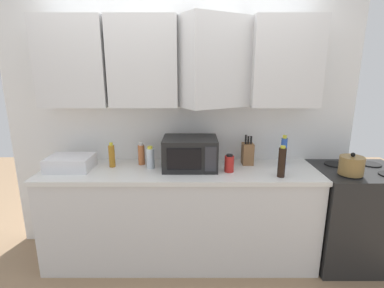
{
  "coord_description": "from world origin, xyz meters",
  "views": [
    {
      "loc": [
        0.11,
        -2.78,
        1.77
      ],
      "look_at": [
        0.12,
        -0.25,
        1.12
      ],
      "focal_mm": 27.3,
      "sensor_mm": 36.0,
      "label": 1
    }
  ],
  "objects_px": {
    "dish_rack": "(70,163)",
    "bottle_spice_jar": "(141,154)",
    "stove_range": "(353,215)",
    "bottle_blue_cleaner": "(283,151)",
    "kettle": "(350,165)",
    "bottle_red_sauce": "(228,163)",
    "bottle_amber_vinegar": "(111,156)",
    "bottle_soy_dark": "(281,162)",
    "knife_block": "(247,153)",
    "bottle_clear_tall": "(150,158)",
    "microwave": "(189,153)"
  },
  "relations": [
    {
      "from": "dish_rack",
      "to": "bottle_spice_jar",
      "type": "relative_size",
      "value": 1.81
    },
    {
      "from": "bottle_spice_jar",
      "to": "stove_range",
      "type": "bearing_deg",
      "value": -4.57
    },
    {
      "from": "bottle_blue_cleaner",
      "to": "dish_rack",
      "type": "bearing_deg",
      "value": -176.57
    },
    {
      "from": "kettle",
      "to": "dish_rack",
      "type": "relative_size",
      "value": 0.52
    },
    {
      "from": "bottle_red_sauce",
      "to": "bottle_amber_vinegar",
      "type": "distance_m",
      "value": 1.06
    },
    {
      "from": "bottle_soy_dark",
      "to": "kettle",
      "type": "bearing_deg",
      "value": 2.86
    },
    {
      "from": "knife_block",
      "to": "bottle_blue_cleaner",
      "type": "height_order",
      "value": "bottle_blue_cleaner"
    },
    {
      "from": "bottle_spice_jar",
      "to": "bottle_soy_dark",
      "type": "bearing_deg",
      "value": -15.12
    },
    {
      "from": "knife_block",
      "to": "bottle_blue_cleaner",
      "type": "distance_m",
      "value": 0.33
    },
    {
      "from": "dish_rack",
      "to": "bottle_clear_tall",
      "type": "bearing_deg",
      "value": 2.46
    },
    {
      "from": "bottle_spice_jar",
      "to": "bottle_blue_cleaner",
      "type": "distance_m",
      "value": 1.32
    },
    {
      "from": "stove_range",
      "to": "bottle_spice_jar",
      "type": "xyz_separation_m",
      "value": [
        -1.98,
        0.16,
        0.55
      ]
    },
    {
      "from": "kettle",
      "to": "stove_range",
      "type": "bearing_deg",
      "value": 39.47
    },
    {
      "from": "bottle_blue_cleaner",
      "to": "bottle_soy_dark",
      "type": "bearing_deg",
      "value": -109.39
    },
    {
      "from": "kettle",
      "to": "bottle_blue_cleaner",
      "type": "height_order",
      "value": "bottle_blue_cleaner"
    },
    {
      "from": "bottle_red_sauce",
      "to": "bottle_soy_dark",
      "type": "relative_size",
      "value": 0.59
    },
    {
      "from": "bottle_spice_jar",
      "to": "bottle_amber_vinegar",
      "type": "height_order",
      "value": "bottle_amber_vinegar"
    },
    {
      "from": "stove_range",
      "to": "bottle_soy_dark",
      "type": "distance_m",
      "value": 0.97
    },
    {
      "from": "dish_rack",
      "to": "bottle_spice_jar",
      "type": "bearing_deg",
      "value": 12.74
    },
    {
      "from": "stove_range",
      "to": "knife_block",
      "type": "relative_size",
      "value": 3.21
    },
    {
      "from": "bottle_spice_jar",
      "to": "bottle_red_sauce",
      "type": "distance_m",
      "value": 0.82
    },
    {
      "from": "microwave",
      "to": "bottle_soy_dark",
      "type": "relative_size",
      "value": 1.8
    },
    {
      "from": "kettle",
      "to": "knife_block",
      "type": "relative_size",
      "value": 0.69
    },
    {
      "from": "knife_block",
      "to": "bottle_amber_vinegar",
      "type": "relative_size",
      "value": 1.24
    },
    {
      "from": "stove_range",
      "to": "knife_block",
      "type": "height_order",
      "value": "knife_block"
    },
    {
      "from": "kettle",
      "to": "bottle_soy_dark",
      "type": "height_order",
      "value": "bottle_soy_dark"
    },
    {
      "from": "bottle_clear_tall",
      "to": "bottle_soy_dark",
      "type": "bearing_deg",
      "value": -11.18
    },
    {
      "from": "stove_range",
      "to": "dish_rack",
      "type": "xyz_separation_m",
      "value": [
        -2.59,
        0.02,
        0.51
      ]
    },
    {
      "from": "bottle_spice_jar",
      "to": "bottle_soy_dark",
      "type": "height_order",
      "value": "bottle_soy_dark"
    },
    {
      "from": "dish_rack",
      "to": "bottle_spice_jar",
      "type": "distance_m",
      "value": 0.63
    },
    {
      "from": "bottle_soy_dark",
      "to": "stove_range",
      "type": "bearing_deg",
      "value": 12.51
    },
    {
      "from": "kettle",
      "to": "bottle_spice_jar",
      "type": "height_order",
      "value": "bottle_spice_jar"
    },
    {
      "from": "kettle",
      "to": "microwave",
      "type": "distance_m",
      "value": 1.37
    },
    {
      "from": "microwave",
      "to": "knife_block",
      "type": "height_order",
      "value": "knife_block"
    },
    {
      "from": "knife_block",
      "to": "bottle_amber_vinegar",
      "type": "bearing_deg",
      "value": -176.3
    },
    {
      "from": "knife_block",
      "to": "bottle_clear_tall",
      "type": "distance_m",
      "value": 0.9
    },
    {
      "from": "kettle",
      "to": "bottle_soy_dark",
      "type": "xyz_separation_m",
      "value": [
        -0.59,
        -0.03,
        0.04
      ]
    },
    {
      "from": "kettle",
      "to": "bottle_clear_tall",
      "type": "distance_m",
      "value": 1.72
    },
    {
      "from": "microwave",
      "to": "bottle_amber_vinegar",
      "type": "xyz_separation_m",
      "value": [
        -0.71,
        0.03,
        -0.03
      ]
    },
    {
      "from": "bottle_blue_cleaner",
      "to": "bottle_amber_vinegar",
      "type": "height_order",
      "value": "bottle_blue_cleaner"
    },
    {
      "from": "knife_block",
      "to": "bottle_red_sauce",
      "type": "height_order",
      "value": "knife_block"
    },
    {
      "from": "kettle",
      "to": "microwave",
      "type": "bearing_deg",
      "value": 171.86
    },
    {
      "from": "bottle_spice_jar",
      "to": "bottle_blue_cleaner",
      "type": "height_order",
      "value": "bottle_blue_cleaner"
    },
    {
      "from": "microwave",
      "to": "knife_block",
      "type": "distance_m",
      "value": 0.55
    },
    {
      "from": "bottle_soy_dark",
      "to": "microwave",
      "type": "bearing_deg",
      "value": 163.59
    },
    {
      "from": "bottle_amber_vinegar",
      "to": "stove_range",
      "type": "bearing_deg",
      "value": -2.2
    },
    {
      "from": "stove_range",
      "to": "bottle_clear_tall",
      "type": "xyz_separation_m",
      "value": [
        -1.88,
        0.05,
        0.54
      ]
    },
    {
      "from": "knife_block",
      "to": "kettle",
      "type": "bearing_deg",
      "value": -20.66
    },
    {
      "from": "stove_range",
      "to": "bottle_red_sauce",
      "type": "distance_m",
      "value": 1.29
    },
    {
      "from": "microwave",
      "to": "bottle_amber_vinegar",
      "type": "height_order",
      "value": "microwave"
    }
  ]
}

